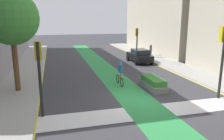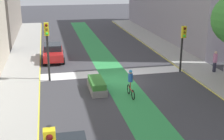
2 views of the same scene
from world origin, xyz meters
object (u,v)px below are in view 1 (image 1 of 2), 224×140
(traffic_signal_near_right, at_px, (222,49))
(pedestrian_sidewalk_right_a, at_px, (151,50))
(street_tree_near, at_px, (11,18))
(median_planter, at_px, (153,83))
(traffic_signal_far_right, at_px, (137,37))
(cyclist_in_lane, at_px, (120,73))
(traffic_signal_near_left, at_px, (39,65))
(car_black_right_far, at_px, (139,56))

(traffic_signal_near_right, height_order, pedestrian_sidewalk_right_a, traffic_signal_near_right)
(street_tree_near, height_order, median_planter, street_tree_near)
(traffic_signal_far_right, distance_m, cyclist_in_lane, 12.11)
(traffic_signal_far_right, xyz_separation_m, median_planter, (-3.35, -12.16, -2.29))
(median_planter, bearing_deg, pedestrian_sidewalk_right_a, 66.29)
(traffic_signal_near_left, distance_m, traffic_signal_far_right, 18.54)
(car_black_right_far, bearing_deg, median_planter, -106.00)
(traffic_signal_near_right, xyz_separation_m, pedestrian_sidewalk_right_a, (2.56, 15.99, -2.25))
(street_tree_near, bearing_deg, median_planter, -10.27)
(cyclist_in_lane, relative_size, street_tree_near, 0.28)
(traffic_signal_near_right, height_order, street_tree_near, street_tree_near)
(traffic_signal_near_left, xyz_separation_m, median_planter, (7.64, 2.78, -2.36))
(traffic_signal_near_right, distance_m, cyclist_in_lane, 7.15)
(traffic_signal_near_left, bearing_deg, median_planter, 19.97)
(cyclist_in_lane, height_order, street_tree_near, street_tree_near)
(street_tree_near, bearing_deg, cyclist_in_lane, -1.88)
(traffic_signal_far_right, xyz_separation_m, street_tree_near, (-12.76, -10.46, 2.33))
(traffic_signal_near_left, relative_size, traffic_signal_far_right, 1.03)
(traffic_signal_near_left, bearing_deg, pedestrian_sidewalk_right_a, 49.94)
(traffic_signal_far_right, relative_size, pedestrian_sidewalk_right_a, 2.49)
(traffic_signal_far_right, bearing_deg, street_tree_near, -140.66)
(traffic_signal_near_left, relative_size, cyclist_in_lane, 2.11)
(traffic_signal_near_left, xyz_separation_m, cyclist_in_lane, (5.57, 4.24, -1.79))
(car_black_right_far, relative_size, cyclist_in_lane, 2.28)
(traffic_signal_far_right, relative_size, median_planter, 1.38)
(traffic_signal_near_right, xyz_separation_m, median_planter, (-3.23, 2.79, -2.77))
(pedestrian_sidewalk_right_a, relative_size, street_tree_near, 0.23)
(cyclist_in_lane, relative_size, median_planter, 0.67)
(traffic_signal_near_left, relative_size, street_tree_near, 0.59)
(traffic_signal_near_right, bearing_deg, street_tree_near, 160.41)
(median_planter, bearing_deg, traffic_signal_far_right, 74.61)
(car_black_right_far, relative_size, street_tree_near, 0.63)
(traffic_signal_far_right, relative_size, street_tree_near, 0.57)
(car_black_right_far, bearing_deg, traffic_signal_far_right, 76.87)
(traffic_signal_far_right, distance_m, car_black_right_far, 3.29)
(car_black_right_far, height_order, pedestrian_sidewalk_right_a, pedestrian_sidewalk_right_a)
(street_tree_near, bearing_deg, car_black_right_far, 32.81)
(traffic_signal_far_right, relative_size, car_black_right_far, 0.90)
(traffic_signal_near_left, bearing_deg, street_tree_near, 111.59)
(traffic_signal_near_right, distance_m, pedestrian_sidewalk_right_a, 16.35)
(traffic_signal_near_right, distance_m, median_planter, 5.09)
(traffic_signal_near_left, xyz_separation_m, pedestrian_sidewalk_right_a, (13.43, 15.97, -1.84))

